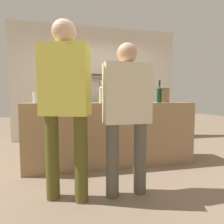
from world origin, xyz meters
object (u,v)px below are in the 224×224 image
at_px(counter_bottle_2, 102,94).
at_px(wine_glass, 58,95).
at_px(counter_bottle_3, 48,94).
at_px(customer_center, 127,109).
at_px(counter_bottle_1, 159,94).
at_px(server_behind_counter, 119,100).
at_px(cork_jar, 37,98).
at_px(ice_bucket, 163,95).
at_px(counter_bottle_0, 100,95).
at_px(customer_left, 65,97).

distance_m(counter_bottle_2, wine_glass, 0.64).
bearing_deg(counter_bottle_3, counter_bottle_2, -15.71).
distance_m(wine_glass, customer_center, 1.22).
relative_size(counter_bottle_1, customer_center, 0.23).
xyz_separation_m(customer_center, server_behind_counter, (0.30, 1.56, 0.09)).
bearing_deg(cork_jar, server_behind_counter, 26.47).
bearing_deg(counter_bottle_2, wine_glass, 165.01).
relative_size(counter_bottle_2, ice_bucket, 1.42).
height_order(counter_bottle_0, customer_center, customer_center).
height_order(wine_glass, customer_left, customer_left).
bearing_deg(ice_bucket, counter_bottle_0, 176.76).
bearing_deg(counter_bottle_1, counter_bottle_2, -177.14).
bearing_deg(customer_left, ice_bucket, -37.99).
relative_size(counter_bottle_2, server_behind_counter, 0.20).
bearing_deg(counter_bottle_1, counter_bottle_3, 174.29).
height_order(counter_bottle_3, wine_glass, counter_bottle_3).
relative_size(customer_left, server_behind_counter, 1.03).
distance_m(counter_bottle_3, customer_left, 0.99).
height_order(ice_bucket, cork_jar, ice_bucket).
bearing_deg(customer_center, ice_bucket, -45.14).
relative_size(counter_bottle_1, wine_glass, 2.35).
xyz_separation_m(counter_bottle_0, counter_bottle_2, (-0.01, -0.28, 0.01)).
bearing_deg(server_behind_counter, customer_center, -30.43).
bearing_deg(cork_jar, counter_bottle_0, 9.43).
bearing_deg(counter_bottle_3, server_behind_counter, 25.99).
relative_size(wine_glass, customer_center, 0.10).
bearing_deg(wine_glass, counter_bottle_3, 161.04).
distance_m(counter_bottle_1, counter_bottle_3, 1.68).
relative_size(counter_bottle_2, counter_bottle_3, 0.96).
xyz_separation_m(ice_bucket, server_behind_counter, (-0.61, 0.58, -0.08)).
xyz_separation_m(counter_bottle_0, wine_glass, (-0.64, -0.12, -0.01)).
xyz_separation_m(customer_center, customer_left, (-0.61, 0.02, 0.12)).
height_order(counter_bottle_1, customer_left, customer_left).
height_order(wine_glass, cork_jar, wine_glass).
height_order(counter_bottle_2, customer_center, customer_center).
xyz_separation_m(counter_bottle_3, cork_jar, (-0.14, -0.08, -0.06)).
distance_m(counter_bottle_0, customer_left, 1.12).
relative_size(counter_bottle_1, server_behind_counter, 0.21).
bearing_deg(cork_jar, counter_bottle_1, -2.71).
xyz_separation_m(counter_bottle_0, cork_jar, (-0.91, -0.15, -0.05)).
relative_size(counter_bottle_2, customer_left, 0.19).
distance_m(ice_bucket, cork_jar, 1.96).
height_order(counter_bottle_0, wine_glass, counter_bottle_0).
xyz_separation_m(counter_bottle_1, wine_glass, (-1.54, 0.12, -0.02)).
bearing_deg(ice_bucket, server_behind_counter, 136.70).
distance_m(wine_glass, customer_left, 0.91).
bearing_deg(server_behind_counter, counter_bottle_1, 11.93).
bearing_deg(server_behind_counter, customer_left, -50.29).
bearing_deg(counter_bottle_1, ice_bucket, 49.71).
height_order(counter_bottle_3, server_behind_counter, server_behind_counter).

